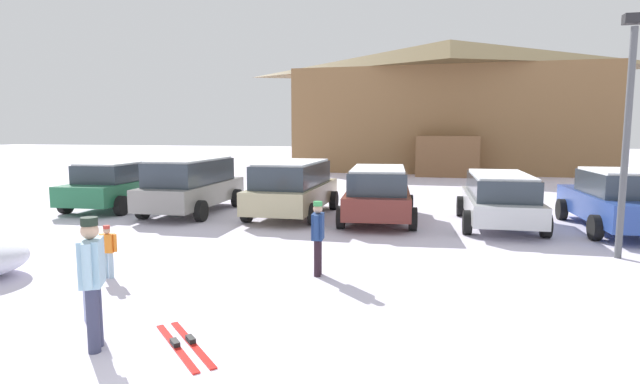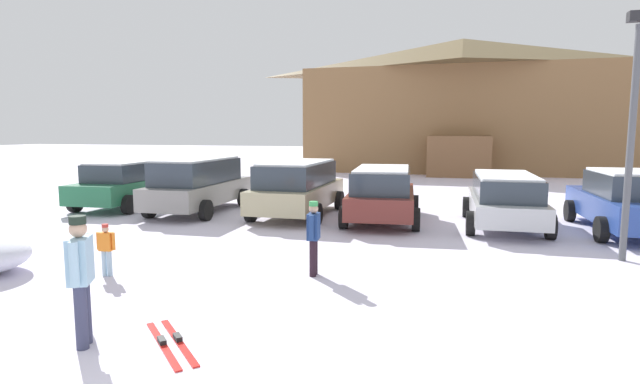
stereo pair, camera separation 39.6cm
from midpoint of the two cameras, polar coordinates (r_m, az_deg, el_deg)
The scene contains 13 objects.
ski_lodge at distance 35.96m, azimuth 16.12°, elevation 9.58°, with size 20.56×11.45×8.87m.
parked_green_coupe at distance 18.81m, azimuth -21.00°, elevation 0.82°, with size 2.39×4.36×1.63m.
parked_grey_wagon at distance 17.02m, azimuth -13.08°, elevation 0.95°, with size 2.22×4.80×1.80m.
parked_beige_suv at distance 15.91m, azimuth -1.84°, elevation 0.63°, with size 2.25×4.77×1.74m.
parked_maroon_van at distance 15.02m, azimuth 7.88°, elevation -0.04°, with size 2.47×4.53×1.62m.
parked_silver_wagon at distance 14.99m, azimuth 21.06°, elevation -0.64°, with size 2.20×4.69×1.51m.
parked_blue_hatchback at distance 15.59m, azimuth 32.03°, elevation -0.91°, with size 2.19×4.82×1.67m.
skier_child_in_purple_jacket at distance 7.95m, azimuth -24.52°, elevation -8.57°, with size 0.34×0.32×1.16m.
skier_child_in_orange_jacket at distance 10.07m, azimuth -22.22°, elevation -5.82°, with size 0.37×0.17×0.99m.
skier_teen_in_navy_coat at distance 9.33m, azimuth 0.48°, elevation -4.81°, with size 0.23×0.52×1.41m.
skier_adult_in_blue_parka at distance 6.87m, azimuth -24.19°, elevation -8.49°, with size 0.39×0.57×1.67m.
pair_of_skis at distance 6.87m, azimuth -15.07°, elevation -16.24°, with size 1.35×1.35×0.08m.
lamp_post at distance 12.12m, azimuth 32.91°, elevation 6.68°, with size 0.44×0.24×5.06m.
Camera 2 is at (2.07, -3.29, 2.71)m, focal length 28.00 mm.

